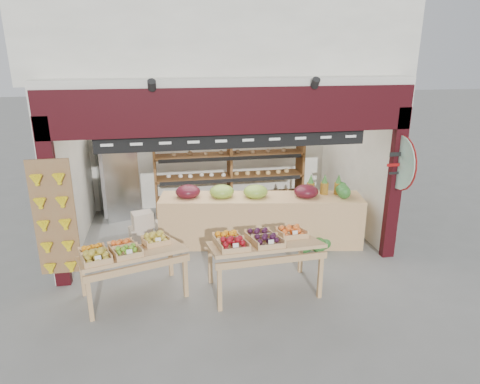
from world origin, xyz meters
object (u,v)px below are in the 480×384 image
(refrigerator, at_px, (118,175))
(watermelon_pile, at_px, (312,238))
(back_shelving, at_px, (230,159))
(cardboard_stack, at_px, (153,230))
(display_table_left, at_px, (124,252))
(mid_counter, at_px, (260,218))
(display_table_right, at_px, (259,242))

(refrigerator, xyz_separation_m, watermelon_pile, (3.66, -2.31, -0.75))
(refrigerator, bearing_deg, back_shelving, -25.47)
(back_shelving, bearing_deg, cardboard_stack, -143.30)
(refrigerator, bearing_deg, cardboard_stack, -83.54)
(refrigerator, bearing_deg, display_table_left, -103.42)
(cardboard_stack, bearing_deg, watermelon_pile, -15.32)
(mid_counter, bearing_deg, cardboard_stack, 167.32)
(cardboard_stack, xyz_separation_m, display_table_right, (1.61, -2.09, 0.57))
(refrigerator, xyz_separation_m, cardboard_stack, (0.74, -1.51, -0.70))
(cardboard_stack, xyz_separation_m, watermelon_pile, (2.92, -0.80, -0.04))
(refrigerator, height_order, mid_counter, refrigerator)
(refrigerator, height_order, cardboard_stack, refrigerator)
(mid_counter, relative_size, watermelon_pile, 5.11)
(cardboard_stack, relative_size, watermelon_pile, 1.37)
(display_table_left, bearing_deg, cardboard_stack, 79.42)
(back_shelving, height_order, watermelon_pile, back_shelving)
(mid_counter, height_order, display_table_left, mid_counter)
(refrigerator, relative_size, mid_counter, 0.49)
(display_table_left, height_order, display_table_right, display_table_right)
(back_shelving, xyz_separation_m, watermelon_pile, (1.23, -2.06, -1.07))
(mid_counter, height_order, display_table_right, mid_counter)
(watermelon_pile, bearing_deg, display_table_right, -135.68)
(back_shelving, relative_size, refrigerator, 1.76)
(back_shelving, bearing_deg, display_table_right, -91.43)
(cardboard_stack, bearing_deg, back_shelving, 36.70)
(refrigerator, bearing_deg, mid_counter, -55.27)
(cardboard_stack, relative_size, display_table_right, 0.61)
(cardboard_stack, distance_m, display_table_left, 2.04)
(display_table_left, distance_m, display_table_right, 1.98)
(refrigerator, distance_m, display_table_left, 3.47)
(refrigerator, distance_m, display_table_right, 4.29)
(cardboard_stack, relative_size, mid_counter, 0.27)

